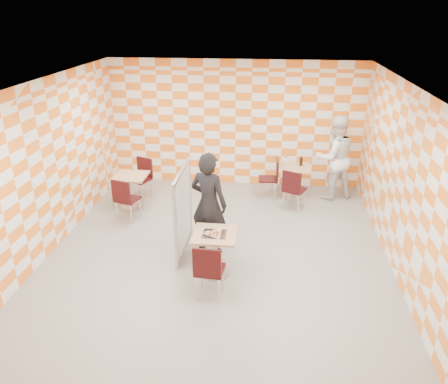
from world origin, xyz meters
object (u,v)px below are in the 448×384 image
(empty_table, at_px, (131,186))
(chair_main_front, at_px, (208,268))
(main_table, at_px, (215,247))
(second_table, at_px, (294,177))
(chair_empty_far, at_px, (142,175))
(partition, at_px, (183,210))
(chair_empty_near, at_px, (125,197))
(man_white, at_px, (334,158))
(sport_bottle, at_px, (286,161))
(chair_second_front, at_px, (293,187))
(chair_second_side, at_px, (272,175))
(soda_bottle, at_px, (301,161))
(man_dark, at_px, (209,204))

(empty_table, height_order, chair_main_front, chair_main_front)
(main_table, height_order, second_table, same)
(chair_main_front, relative_size, chair_empty_far, 1.00)
(empty_table, relative_size, partition, 0.48)
(chair_main_front, bearing_deg, chair_empty_near, 130.88)
(second_table, distance_m, chair_empty_near, 3.81)
(man_white, height_order, sport_bottle, man_white)
(chair_second_front, bearing_deg, chair_main_front, -112.26)
(chair_empty_near, bearing_deg, chair_empty_far, 89.83)
(second_table, xyz_separation_m, partition, (-2.04, -2.59, 0.28))
(chair_second_side, bearing_deg, soda_bottle, 14.16)
(chair_empty_near, height_order, chair_empty_far, same)
(chair_second_side, height_order, soda_bottle, soda_bottle)
(chair_empty_far, xyz_separation_m, partition, (1.41, -2.24, 0.25))
(chair_second_front, relative_size, sport_bottle, 4.62)
(second_table, xyz_separation_m, chair_second_side, (-0.49, -0.06, 0.04))
(second_table, bearing_deg, soda_bottle, 33.24)
(man_white, bearing_deg, second_table, -13.29)
(empty_table, xyz_separation_m, man_dark, (1.95, -1.65, 0.43))
(chair_main_front, bearing_deg, man_white, 61.13)
(chair_empty_far, height_order, man_white, man_white)
(chair_main_front, distance_m, man_white, 4.71)
(chair_second_side, relative_size, soda_bottle, 4.02)
(chair_empty_far, bearing_deg, man_dark, -50.17)
(chair_main_front, relative_size, soda_bottle, 4.02)
(partition, xyz_separation_m, man_white, (2.92, 2.70, 0.18))
(empty_table, xyz_separation_m, sport_bottle, (3.33, 1.06, 0.33))
(man_white, bearing_deg, chair_second_front, 21.45)
(chair_empty_near, relative_size, chair_empty_far, 1.00)
(man_dark, bearing_deg, chair_empty_far, -29.81)
(chair_main_front, xyz_separation_m, chair_empty_far, (-2.06, 3.64, 0.00))
(empty_table, bearing_deg, chair_second_side, 16.12)
(empty_table, relative_size, chair_main_front, 0.81)
(main_table, xyz_separation_m, empty_table, (-2.15, 2.37, 0.00))
(main_table, height_order, man_dark, man_dark)
(chair_main_front, xyz_separation_m, chair_second_front, (1.34, 3.29, 0.00))
(chair_second_front, distance_m, partition, 2.76)
(chair_empty_near, bearing_deg, soda_bottle, 25.37)
(chair_second_side, bearing_deg, sport_bottle, 31.58)
(chair_empty_far, relative_size, sport_bottle, 4.62)
(empty_table, height_order, man_dark, man_dark)
(empty_table, relative_size, soda_bottle, 3.26)
(man_dark, height_order, soda_bottle, man_dark)
(chair_empty_far, bearing_deg, chair_main_front, -60.48)
(chair_second_front, xyz_separation_m, soda_bottle, (0.19, 0.81, 0.31))
(man_dark, bearing_deg, partition, 20.25)
(empty_table, bearing_deg, man_dark, -40.28)
(chair_second_front, distance_m, sport_bottle, 0.89)
(main_table, distance_m, chair_main_front, 0.69)
(chair_empty_far, xyz_separation_m, man_white, (4.33, 0.46, 0.42))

